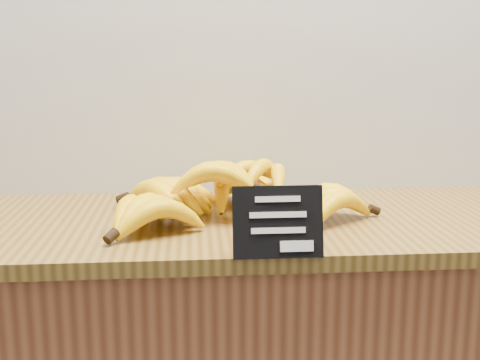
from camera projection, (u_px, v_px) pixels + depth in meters
counter_top at (238, 224)px, 1.28m from camera, size 1.46×0.54×0.03m
chalkboard_sign at (278, 222)px, 1.01m from camera, size 0.15×0.03×0.12m
banana_pile at (228, 195)px, 1.28m from camera, size 0.60×0.39×0.12m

